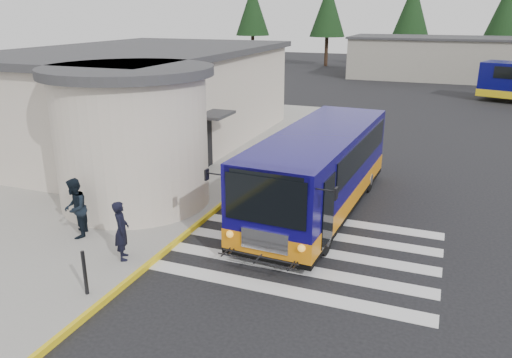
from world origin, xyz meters
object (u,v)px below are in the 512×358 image
(transit_bus, at_px, (318,174))
(pedestrian_a, at_px, (122,230))
(pedestrian_b, at_px, (75,208))
(bollard, at_px, (85,273))

(transit_bus, bearing_deg, pedestrian_a, -122.43)
(transit_bus, xyz_separation_m, pedestrian_b, (-6.21, -4.97, -0.30))
(transit_bus, relative_size, pedestrian_a, 6.06)
(pedestrian_b, bearing_deg, pedestrian_a, 44.26)
(pedestrian_a, distance_m, bollard, 1.91)
(bollard, bearing_deg, pedestrian_a, 97.82)
(pedestrian_a, relative_size, bollard, 1.48)
(transit_bus, relative_size, pedestrian_b, 5.57)
(pedestrian_a, xyz_separation_m, pedestrian_b, (-2.16, 0.71, 0.07))
(pedestrian_b, xyz_separation_m, bollard, (2.41, -2.58, -0.35))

